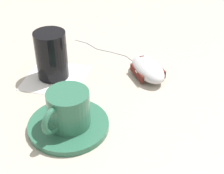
% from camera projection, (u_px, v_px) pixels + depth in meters
% --- Properties ---
extents(ground_plane, '(3.00, 3.00, 0.00)m').
position_uv_depth(ground_plane, '(101.00, 99.00, 0.68)').
color(ground_plane, '#B2A899').
extents(saucer, '(0.14, 0.14, 0.01)m').
position_uv_depth(saucer, '(69.00, 125.00, 0.61)').
color(saucer, '#2D664C').
rests_on(saucer, ground).
extents(coffee_cup, '(0.09, 0.09, 0.07)m').
position_uv_depth(coffee_cup, '(68.00, 109.00, 0.59)').
color(coffee_cup, '#2D664C').
rests_on(coffee_cup, saucer).
extents(computer_mouse, '(0.12, 0.07, 0.04)m').
position_uv_depth(computer_mouse, '(148.00, 69.00, 0.74)').
color(computer_mouse, silver).
rests_on(computer_mouse, ground).
extents(mouse_cable, '(0.15, 0.13, 0.00)m').
position_uv_depth(mouse_cable, '(105.00, 50.00, 0.84)').
color(mouse_cable, gray).
rests_on(mouse_cable, ground).
extents(napkin_under_glass, '(0.17, 0.17, 0.00)m').
position_uv_depth(napkin_under_glass, '(56.00, 78.00, 0.74)').
color(napkin_under_glass, white).
rests_on(napkin_under_glass, ground).
extents(drinking_glass, '(0.07, 0.07, 0.10)m').
position_uv_depth(drinking_glass, '(51.00, 55.00, 0.72)').
color(drinking_glass, black).
rests_on(drinking_glass, napkin_under_glass).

